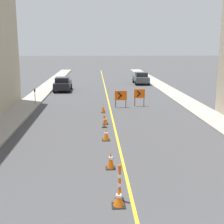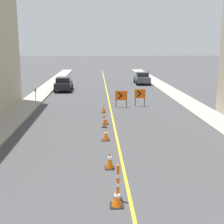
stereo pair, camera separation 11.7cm
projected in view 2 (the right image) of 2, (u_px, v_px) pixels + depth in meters
name	position (u px, v px, depth m)	size (l,w,h in m)	color
lane_stripe	(107.00, 92.00, 34.92)	(0.12, 62.37, 0.01)	gold
sidewalk_left	(42.00, 92.00, 34.57)	(2.04, 62.37, 0.15)	#9E998E
sidewalk_right	(170.00, 91.00, 35.24)	(2.04, 62.37, 0.15)	#9E998E
traffic_cone_second	(117.00, 198.00, 10.26)	(0.45, 0.45, 0.58)	black
traffic_cone_third	(110.00, 160.00, 13.38)	(0.41, 0.41, 0.75)	black
traffic_cone_fourth	(106.00, 135.00, 17.38)	(0.44, 0.44, 0.65)	black
traffic_cone_fifth	(106.00, 120.00, 20.88)	(0.38, 0.38, 0.61)	black
traffic_cone_farthest	(104.00, 108.00, 24.51)	(0.33, 0.33, 0.73)	black
delineator_post_front	(118.00, 185.00, 10.57)	(0.31, 0.31, 1.31)	black
delineator_post_rear	(104.00, 119.00, 20.04)	(0.30, 0.30, 1.23)	black
arrow_barricade_primary	(121.00, 96.00, 26.41)	(1.03, 0.12, 1.42)	#EF560C
arrow_barricade_secondary	(140.00, 94.00, 26.88)	(0.94, 0.12, 1.49)	#EF560C
parked_car_curb_near	(64.00, 84.00, 35.98)	(1.94, 4.33, 1.59)	black
parked_car_curb_mid	(142.00, 78.00, 42.34)	(1.94, 4.32, 1.59)	#474C51
parking_meter_near_curb	(35.00, 93.00, 27.38)	(0.12, 0.11, 1.31)	#4C4C51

